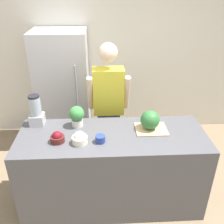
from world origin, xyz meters
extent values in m
plane|color=#7F6B51|center=(0.00, 0.00, 0.00)|extent=(14.00, 14.00, 0.00)
cube|color=silver|center=(0.00, 2.07, 1.30)|extent=(8.00, 0.06, 2.60)
cube|color=#4C4C51|center=(0.00, 0.37, 0.46)|extent=(1.99, 0.74, 0.92)
cube|color=#B7B7BC|center=(-0.67, 1.71, 0.88)|extent=(0.76, 0.62, 1.75)
cylinder|color=gray|center=(-0.44, 1.38, 1.05)|extent=(0.02, 0.02, 0.61)
cube|color=#4C608C|center=(-0.01, 1.06, 0.41)|extent=(0.29, 0.18, 0.83)
cube|color=gold|center=(-0.01, 1.06, 1.12)|extent=(0.39, 0.22, 0.58)
sphere|color=beige|center=(-0.01, 1.06, 1.61)|extent=(0.22, 0.22, 0.22)
cylinder|color=beige|center=(-0.24, 1.02, 1.11)|extent=(0.07, 0.24, 0.49)
cylinder|color=beige|center=(0.22, 1.02, 1.11)|extent=(0.07, 0.24, 0.49)
cube|color=tan|center=(0.43, 0.45, 0.93)|extent=(0.34, 0.28, 0.01)
sphere|color=#2D6B33|center=(0.41, 0.46, 1.04)|extent=(0.21, 0.21, 0.21)
cylinder|color=#511E19|center=(-0.55, 0.27, 0.95)|extent=(0.14, 0.14, 0.06)
sphere|color=maroon|center=(-0.55, 0.27, 0.98)|extent=(0.10, 0.10, 0.10)
cylinder|color=beige|center=(-0.33, 0.24, 0.96)|extent=(0.15, 0.15, 0.07)
sphere|color=white|center=(-0.33, 0.24, 0.99)|extent=(0.12, 0.12, 0.12)
cylinder|color=navy|center=(-0.13, 0.24, 0.96)|extent=(0.10, 0.10, 0.07)
cube|color=#B7B7BC|center=(-0.82, 0.63, 0.98)|extent=(0.15, 0.15, 0.12)
cylinder|color=#99A3AD|center=(-0.82, 0.63, 1.14)|extent=(0.13, 0.13, 0.21)
cylinder|color=black|center=(-0.82, 0.63, 1.26)|extent=(0.12, 0.12, 0.02)
cylinder|color=beige|center=(-0.38, 0.57, 0.96)|extent=(0.12, 0.12, 0.08)
sphere|color=#387F3D|center=(-0.38, 0.57, 1.07)|extent=(0.17, 0.17, 0.17)
camera|label=1|loc=(-0.11, -1.82, 2.35)|focal=40.00mm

